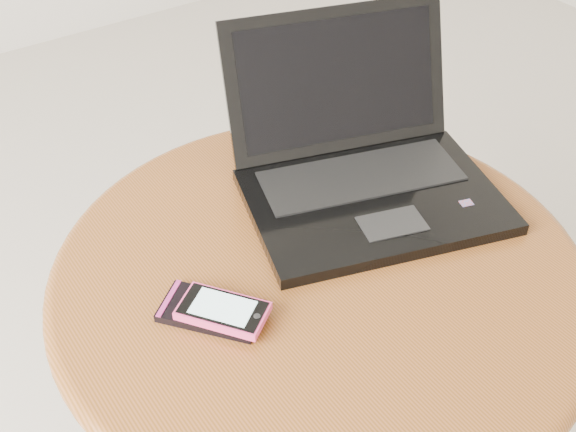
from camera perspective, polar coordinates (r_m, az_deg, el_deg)
table at (r=1.01m, az=2.34°, el=-8.50°), size 0.69×0.69×0.55m
laptop at (r=1.03m, az=5.87°, el=4.02°), size 0.42×0.40×0.21m
phone_black at (r=0.87m, az=-6.05°, el=-7.42°), size 0.12×0.13×0.01m
phone_pink at (r=0.85m, az=-5.13°, el=-7.39°), size 0.10×0.12×0.01m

